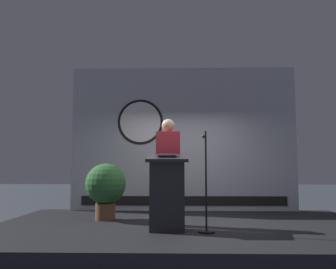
# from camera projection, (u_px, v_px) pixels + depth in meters

# --- Properties ---
(ground_plane) EXTENTS (40.00, 40.00, 0.00)m
(ground_plane) POSITION_uv_depth(u_px,v_px,m) (186.00, 243.00, 5.84)
(ground_plane) COLOR #383D47
(stage_platform) EXTENTS (6.40, 4.00, 0.30)m
(stage_platform) POSITION_uv_depth(u_px,v_px,m) (185.00, 233.00, 5.85)
(stage_platform) COLOR black
(stage_platform) RESTS_ON ground
(banner_display) EXTENTS (5.01, 0.12, 3.20)m
(banner_display) POSITION_uv_depth(u_px,v_px,m) (182.00, 139.00, 7.85)
(banner_display) COLOR #B2B7C1
(banner_display) RESTS_ON stage_platform
(podium) EXTENTS (0.64, 0.50, 1.17)m
(podium) POSITION_uv_depth(u_px,v_px,m) (167.00, 192.00, 5.33)
(podium) COLOR #26262B
(podium) RESTS_ON stage_platform
(speaker_person) EXTENTS (0.40, 0.26, 1.76)m
(speaker_person) POSITION_uv_depth(u_px,v_px,m) (168.00, 170.00, 5.84)
(speaker_person) COLOR black
(speaker_person) RESTS_ON stage_platform
(microphone_stand) EXTENTS (0.24, 0.46, 1.49)m
(microphone_stand) POSITION_uv_depth(u_px,v_px,m) (206.00, 197.00, 5.20)
(microphone_stand) COLOR black
(microphone_stand) RESTS_ON stage_platform
(potted_plant) EXTENTS (0.74, 0.74, 1.02)m
(potted_plant) POSITION_uv_depth(u_px,v_px,m) (106.00, 186.00, 6.41)
(potted_plant) COLOR brown
(potted_plant) RESTS_ON stage_platform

